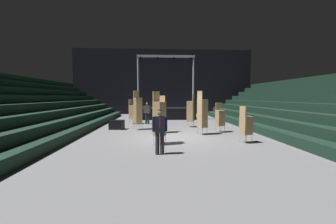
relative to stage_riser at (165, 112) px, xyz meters
name	(u,v)px	position (x,y,z in m)	size (l,w,h in m)	color
ground_plane	(173,138)	(0.00, -9.58, -0.68)	(22.00, 30.00, 0.10)	slate
arena_end_wall	(164,82)	(0.00, 5.42, 3.37)	(22.00, 0.30, 8.00)	black
bleacher_bank_left	(27,103)	(-8.00, -8.58, 1.17)	(6.00, 24.00, 3.60)	black
bleacher_bank_right	(306,103)	(8.00, -8.58, 1.17)	(6.00, 24.00, 3.60)	black
stage_riser	(165,112)	(0.00, 0.00, 0.00)	(5.61, 3.03, 5.96)	black
man_with_tie	(160,129)	(-0.74, -12.73, 0.32)	(0.57, 0.24, 1.70)	black
chair_stack_front_left	(159,118)	(-0.73, -11.08, 0.56)	(0.62, 0.62, 2.39)	#B2B5BA
chair_stack_front_right	(191,111)	(1.54, -5.87, 0.52)	(0.58, 0.58, 2.31)	#B2B5BA
chair_stack_mid_left	(220,117)	(2.98, -8.11, 0.27)	(0.54, 0.54, 1.79)	#B2B5BA
chair_stack_mid_right	(246,125)	(3.29, -11.00, 0.22)	(0.54, 0.54, 1.71)	#B2B5BA
chair_stack_mid_centre	(161,114)	(-0.61, -8.11, 0.48)	(0.57, 0.57, 2.22)	#B2B5BA
chair_stack_rear_left	(202,113)	(1.73, -8.79, 0.60)	(0.59, 0.59, 2.48)	#B2B5BA
chair_stack_rear_right	(133,112)	(-2.77, -4.00, 0.35)	(0.60, 0.60, 1.96)	#B2B5BA
chair_stack_rear_centre	(138,110)	(-2.09, -6.83, 0.64)	(0.61, 0.61, 2.56)	#B2B5BA
crew_worker_near_stage	(147,112)	(-1.61, -4.11, 0.35)	(0.57, 0.27, 1.74)	black
equipment_road_case	(117,125)	(-3.50, -6.65, -0.33)	(0.90, 0.60, 0.61)	black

